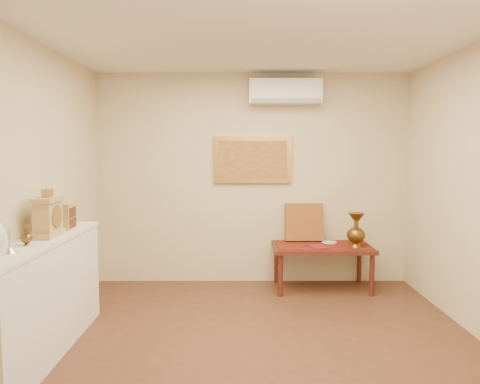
{
  "coord_description": "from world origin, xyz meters",
  "views": [
    {
      "loc": [
        -0.19,
        -3.8,
        1.71
      ],
      "look_at": [
        -0.17,
        1.15,
        1.28
      ],
      "focal_mm": 35.0,
      "sensor_mm": 36.0,
      "label": 1
    }
  ],
  "objects_px": {
    "mantel_clock": "(48,216)",
    "brass_urn_tall": "(356,226)",
    "display_ledge": "(41,298)",
    "wooden_chest": "(65,216)",
    "low_table": "(322,251)"
  },
  "relations": [
    {
      "from": "brass_urn_tall",
      "to": "display_ledge",
      "type": "xyz_separation_m",
      "value": [
        -3.06,
        -1.76,
        -0.32
      ]
    },
    {
      "from": "brass_urn_tall",
      "to": "display_ledge",
      "type": "distance_m",
      "value": 3.55
    },
    {
      "from": "low_table",
      "to": "brass_urn_tall",
      "type": "bearing_deg",
      "value": -16.67
    },
    {
      "from": "wooden_chest",
      "to": "brass_urn_tall",
      "type": "bearing_deg",
      "value": 21.81
    },
    {
      "from": "wooden_chest",
      "to": "low_table",
      "type": "distance_m",
      "value": 3.04
    },
    {
      "from": "brass_urn_tall",
      "to": "display_ledge",
      "type": "relative_size",
      "value": 0.25
    },
    {
      "from": "display_ledge",
      "to": "mantel_clock",
      "type": "relative_size",
      "value": 4.93
    },
    {
      "from": "wooden_chest",
      "to": "low_table",
      "type": "bearing_deg",
      "value": 26.65
    },
    {
      "from": "mantel_clock",
      "to": "wooden_chest",
      "type": "bearing_deg",
      "value": 91.08
    },
    {
      "from": "mantel_clock",
      "to": "wooden_chest",
      "type": "distance_m",
      "value": 0.39
    },
    {
      "from": "mantel_clock",
      "to": "low_table",
      "type": "relative_size",
      "value": 0.34
    },
    {
      "from": "brass_urn_tall",
      "to": "wooden_chest",
      "type": "bearing_deg",
      "value": -158.19
    },
    {
      "from": "display_ledge",
      "to": "wooden_chest",
      "type": "bearing_deg",
      "value": 88.67
    },
    {
      "from": "mantel_clock",
      "to": "brass_urn_tall",
      "type": "bearing_deg",
      "value": 27.9
    },
    {
      "from": "brass_urn_tall",
      "to": "mantel_clock",
      "type": "relative_size",
      "value": 1.21
    }
  ]
}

